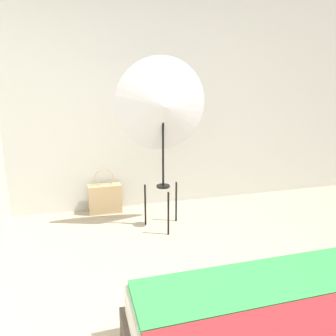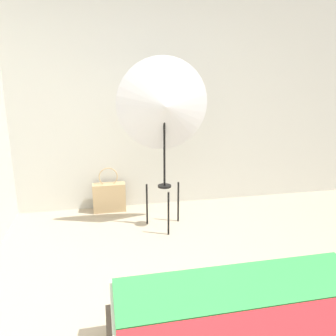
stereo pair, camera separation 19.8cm
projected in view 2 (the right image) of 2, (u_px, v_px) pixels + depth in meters
name	position (u px, v px, depth m)	size (l,w,h in m)	color
ground_plane	(179.00, 336.00, 2.03)	(14.00, 14.00, 0.00)	tan
wall_back	(134.00, 101.00, 3.88)	(8.00, 0.05, 2.60)	beige
photo_umbrella	(164.00, 106.00, 3.24)	(0.95, 0.34, 1.78)	black
tote_bag	(109.00, 197.00, 3.96)	(0.39, 0.15, 0.54)	tan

